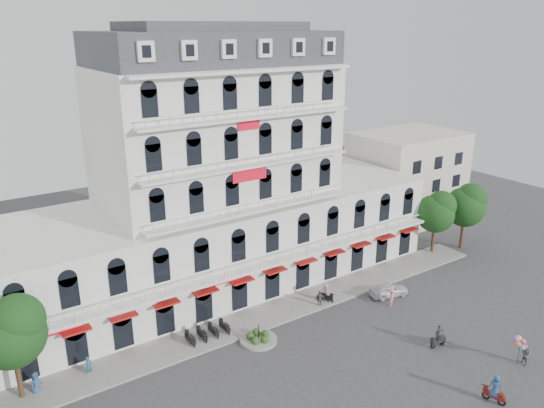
% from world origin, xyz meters
% --- Properties ---
extents(ground, '(120.00, 120.00, 0.00)m').
position_xyz_m(ground, '(0.00, 0.00, 0.00)').
color(ground, '#38383A').
rests_on(ground, ground).
extents(sidewalk, '(53.00, 4.00, 0.16)m').
position_xyz_m(sidewalk, '(0.00, 9.00, 0.08)').
color(sidewalk, gray).
rests_on(sidewalk, ground).
extents(main_building, '(45.00, 15.00, 25.80)m').
position_xyz_m(main_building, '(0.00, 18.00, 9.96)').
color(main_building, silver).
rests_on(main_building, ground).
extents(flank_building_east, '(14.00, 10.00, 12.00)m').
position_xyz_m(flank_building_east, '(30.00, 20.00, 6.00)').
color(flank_building_east, beige).
rests_on(flank_building_east, ground).
extents(traffic_island, '(3.20, 3.20, 1.60)m').
position_xyz_m(traffic_island, '(-3.00, 6.00, 0.26)').
color(traffic_island, gray).
rests_on(traffic_island, ground).
extents(parked_scooter_row, '(4.40, 1.80, 1.10)m').
position_xyz_m(parked_scooter_row, '(-6.35, 8.80, 0.00)').
color(parked_scooter_row, black).
rests_on(parked_scooter_row, ground).
extents(tree_west_inner, '(4.76, 4.76, 8.25)m').
position_xyz_m(tree_west_inner, '(-20.95, 9.48, 5.68)').
color(tree_west_inner, '#382314').
rests_on(tree_west_inner, ground).
extents(tree_east_inner, '(4.40, 4.37, 7.57)m').
position_xyz_m(tree_east_inner, '(24.05, 9.98, 5.21)').
color(tree_east_inner, '#382314').
rests_on(tree_east_inner, ground).
extents(tree_east_outer, '(4.65, 4.65, 8.05)m').
position_xyz_m(tree_east_outer, '(28.05, 8.98, 5.55)').
color(tree_east_outer, '#382314').
rests_on(tree_east_outer, ground).
extents(parked_car, '(4.20, 2.50, 1.34)m').
position_xyz_m(parked_car, '(11.97, 5.37, 0.67)').
color(parked_car, silver).
rests_on(parked_car, ground).
extents(rider_east, '(0.78, 1.67, 2.25)m').
position_xyz_m(rider_east, '(6.67, -9.89, 1.13)').
color(rider_east, maroon).
rests_on(rider_east, ground).
extents(rider_northeast, '(1.70, 0.45, 2.10)m').
position_xyz_m(rider_northeast, '(8.95, -3.11, 1.02)').
color(rider_northeast, black).
rests_on(rider_northeast, ground).
extents(rider_center, '(1.10, 1.50, 2.06)m').
position_xyz_m(rider_center, '(5.93, 7.95, 1.08)').
color(rider_center, black).
rests_on(rider_center, ground).
extents(pedestrian_left, '(1.02, 0.94, 1.75)m').
position_xyz_m(pedestrian_left, '(-20.00, 9.50, 0.88)').
color(pedestrian_left, navy).
rests_on(pedestrian_left, ground).
extents(pedestrian_mid, '(1.03, 0.86, 1.64)m').
position_xyz_m(pedestrian_mid, '(4.99, 7.61, 0.82)').
color(pedestrian_mid, '#525259').
rests_on(pedestrian_mid, ground).
extents(pedestrian_right, '(1.39, 1.34, 1.90)m').
position_xyz_m(pedestrian_right, '(10.68, 3.86, 0.95)').
color(pedestrian_right, pink).
rests_on(pedestrian_right, ground).
extents(pedestrian_far, '(0.68, 0.57, 1.58)m').
position_xyz_m(pedestrian_far, '(-16.20, 9.50, 0.79)').
color(pedestrian_far, '#28577A').
rests_on(pedestrian_far, ground).
extents(balloon_vendor, '(1.43, 1.34, 2.45)m').
position_xyz_m(balloon_vendor, '(12.38, -8.52, 1.26)').
color(balloon_vendor, slate).
rests_on(balloon_vendor, ground).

